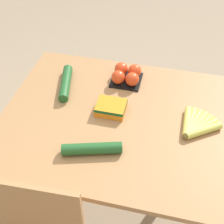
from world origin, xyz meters
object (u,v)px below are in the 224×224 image
Objects in this scene: tomato_pack at (127,75)px; cucumber_near at (66,83)px; cucumber_far at (92,149)px; carrot_bag at (111,107)px; banana_bunch at (196,126)px.

tomato_pack is 0.61× the size of cucumber_near.
carrot_bag is at bearing -94.13° from cucumber_far.
carrot_bag is at bearing -2.86° from banana_bunch.
cucumber_far reaches higher than carrot_bag.
carrot_bag is 0.28m from cucumber_far.
banana_bunch is 0.73m from cucumber_near.
cucumber_near is at bearing 22.26° from tomato_pack.
cucumber_near is (0.31, 0.13, -0.02)m from tomato_pack.
tomato_pack is 0.61× the size of cucumber_far.
tomato_pack is at bearing -35.56° from banana_bunch.
banana_bunch is 0.76× the size of cucumber_far.
cucumber_near is 0.49m from cucumber_far.
carrot_bag is 0.54× the size of cucumber_far.
cucumber_far reaches higher than banana_bunch.
cucumber_far is (0.05, 0.54, -0.02)m from tomato_pack.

